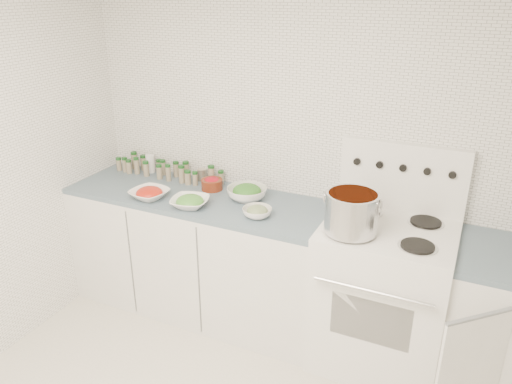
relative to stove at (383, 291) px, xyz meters
name	(u,v)px	position (x,y,z in m)	size (l,w,h in m)	color
room_walls	(214,184)	(-0.48, -1.19, 1.06)	(3.54, 3.04, 2.52)	white
counter_left	(200,253)	(-1.30, 0.00, -0.05)	(1.85, 0.62, 0.90)	white
stove	(383,291)	(0.00, 0.00, 0.00)	(0.76, 0.70, 1.36)	white
stock_pot	(352,211)	(-0.19, -0.16, 0.58)	(0.32, 0.30, 0.23)	silver
bowl_tomato	(149,193)	(-1.57, -0.17, 0.44)	(0.28, 0.28, 0.08)	white
bowl_snowpea	(190,202)	(-1.25, -0.18, 0.44)	(0.29, 0.29, 0.08)	white
bowl_broccoli	(247,192)	(-0.97, 0.09, 0.45)	(0.32, 0.32, 0.11)	white
bowl_zucchini	(257,212)	(-0.79, -0.13, 0.44)	(0.24, 0.24, 0.07)	white
bowl_pepper	(212,183)	(-1.27, 0.14, 0.45)	(0.15, 0.15, 0.09)	#612210
salt_canister	(150,164)	(-1.87, 0.25, 0.47)	(0.07, 0.07, 0.14)	white
tin_can	(202,175)	(-1.42, 0.26, 0.45)	(0.07, 0.07, 0.09)	#B1A696
spice_cluster	(164,169)	(-1.71, 0.21, 0.46)	(0.89, 0.16, 0.14)	gray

